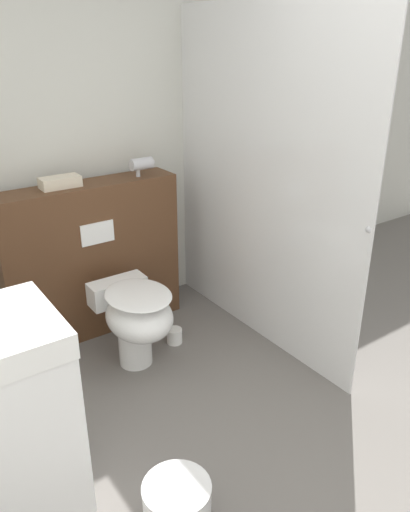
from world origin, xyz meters
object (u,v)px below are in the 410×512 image
(toilet, at_px, (136,317))
(sink_vanity, at_px, (1,432))
(waste_bin, at_px, (177,511))
(hair_drier, at_px, (143,164))

(toilet, distance_m, sink_vanity, 1.17)
(sink_vanity, distance_m, waste_bin, 0.76)
(hair_drier, height_order, waste_bin, hair_drier)
(hair_drier, bearing_deg, sink_vanity, -137.42)
(waste_bin, bearing_deg, hair_drier, 64.09)
(hair_drier, bearing_deg, toilet, -125.58)
(hair_drier, xyz_separation_m, waste_bin, (-0.81, -1.66, -0.98))
(toilet, xyz_separation_m, waste_bin, (-0.43, -1.13, -0.21))
(sink_vanity, bearing_deg, waste_bin, -41.22)
(toilet, bearing_deg, sink_vanity, -144.09)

